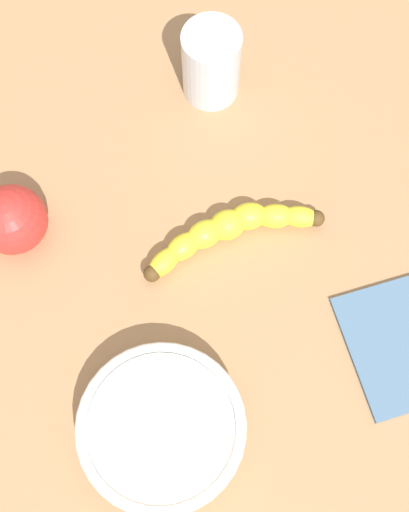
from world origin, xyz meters
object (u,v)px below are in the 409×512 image
banana (229,231)px  apple_fruit (12,220)px  smoothie_glass (211,64)px  ceramic_bowl (162,428)px

banana → apple_fruit: (-15.06, -19.61, 2.26)cm
smoothie_glass → apple_fruit: bearing=-84.9°
smoothie_glass → apple_fruit: 30.23cm
banana → ceramic_bowl: bearing=52.2°
smoothie_glass → apple_fruit: (2.67, -30.09, -1.08)cm
smoothie_glass → banana: bearing=-30.6°
banana → ceramic_bowl: size_ratio=1.20×
apple_fruit → smoothie_glass: bearing=95.1°
banana → smoothie_glass: (-17.72, 10.48, 3.34)cm
apple_fruit → banana: bearing=52.5°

